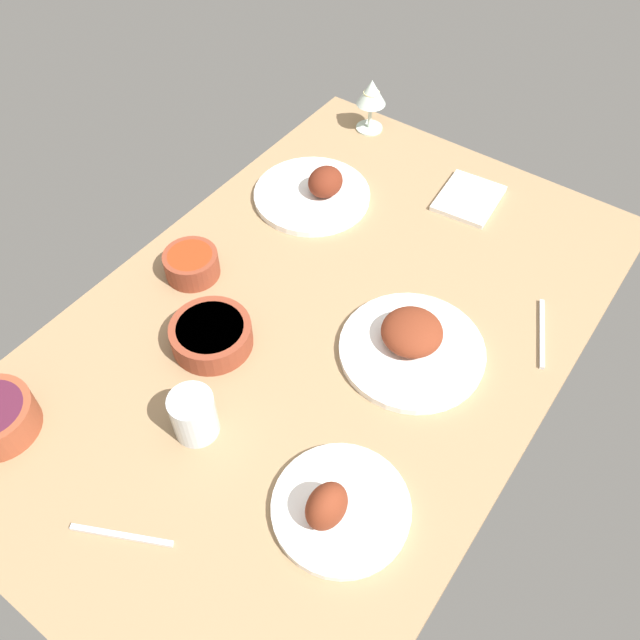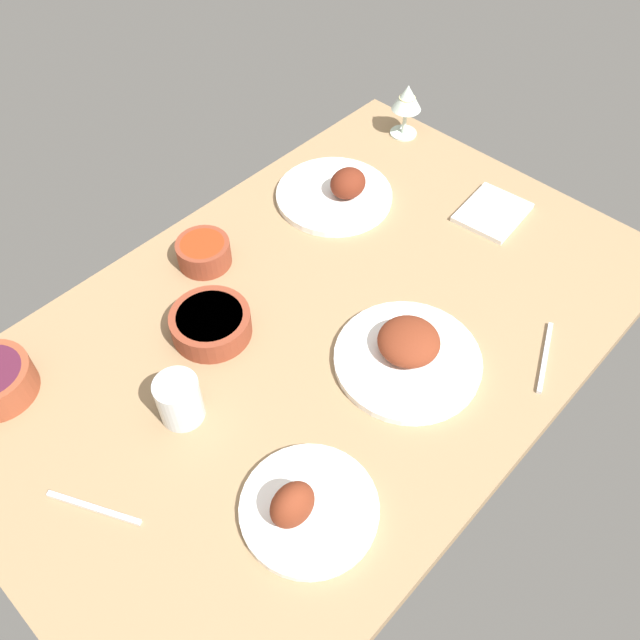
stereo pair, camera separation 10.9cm
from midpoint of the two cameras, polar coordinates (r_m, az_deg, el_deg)
The scene contains 11 objects.
dining_table at distance 132.23cm, azimuth 2.36°, elevation -1.22°, with size 140.00×90.00×4.00cm, color #937551.
plate_center_main at distance 108.48cm, azimuth 1.60°, elevation -16.22°, with size 22.78×22.78×9.14cm.
plate_far_side at distance 125.78cm, azimuth 10.17°, elevation -2.94°, with size 28.23×28.23×7.37cm.
plate_near_viewer at distance 157.18cm, azimuth 3.60°, elevation 11.00°, with size 27.58×27.58×8.12cm.
bowl_sauce at distance 141.76cm, azimuth -7.95°, elevation 5.81°, with size 11.56×11.56×5.56cm.
bowl_pasta at distance 128.39cm, azimuth -7.13°, elevation -0.40°, with size 15.86×15.86×5.23cm.
wine_glass at distance 175.49cm, azimuth 9.47°, elevation 18.34°, with size 7.60×7.60×14.00cm.
water_tumbler at distance 116.49cm, azimuth -9.56°, elevation -7.03°, with size 7.95×7.95×9.43cm, color silver.
folded_napkin at distance 159.96cm, azimuth 16.75°, elevation 8.88°, with size 16.10×13.07×1.20cm, color white.
fork_loose at distance 114.74cm, azimuth -16.51°, elevation -15.61°, with size 16.95×0.90×0.80cm, color silver.
spoon_loose at distance 134.60cm, azimuth 21.26°, elevation -3.14°, with size 17.32×0.90×0.80cm, color silver.
Camera 2 is at (-59.63, -56.31, 105.88)cm, focal length 36.68 mm.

